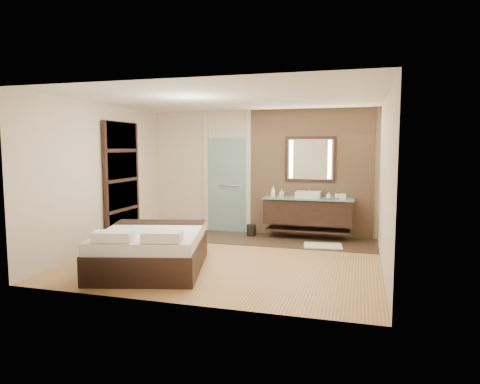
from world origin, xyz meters
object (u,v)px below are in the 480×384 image
(vanity, at_px, (308,211))
(mirror_unit, at_px, (310,159))
(bed, at_px, (151,249))
(waste_bin, at_px, (251,230))

(vanity, distance_m, mirror_unit, 1.10)
(vanity, height_order, mirror_unit, mirror_unit)
(mirror_unit, relative_size, bed, 0.47)
(vanity, bearing_deg, waste_bin, -176.76)
(bed, bearing_deg, waste_bin, 57.97)
(waste_bin, bearing_deg, mirror_unit, 14.33)
(bed, relative_size, waste_bin, 9.16)
(vanity, xyz_separation_m, bed, (-2.09, -2.89, -0.27))
(mirror_unit, height_order, bed, mirror_unit)
(mirror_unit, distance_m, waste_bin, 1.97)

